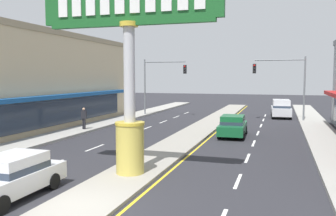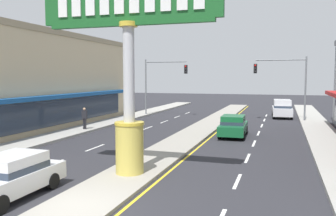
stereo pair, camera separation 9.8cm
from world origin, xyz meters
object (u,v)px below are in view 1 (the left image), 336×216
Objects in this scene: traffic_light_left_side at (160,77)px; sedan_near_left_lane at (11,176)px; pedestrian_near_kerb at (84,117)px; traffic_light_right_side at (285,77)px; storefront_left at (23,80)px; district_sign at (129,73)px; suv_far_right_lane at (281,108)px; sedan_near_right_lane at (233,126)px.

sedan_near_left_lane is (3.59, -26.71, -3.46)m from traffic_light_left_side.
pedestrian_near_kerb reaches higher than sedan_near_left_lane.
traffic_light_right_side reaches higher than pedestrian_near_kerb.
traffic_light_left_side is at bearing 176.00° from traffic_light_right_side.
storefront_left is 23.69m from traffic_light_right_side.
sedan_near_left_lane is (-2.89, -3.83, -3.68)m from district_sign.
traffic_light_right_side is 3.65× the size of pedestrian_near_kerb.
suv_far_right_lane is (20.73, 14.28, -3.02)m from storefront_left.
district_sign is 4.72× the size of pedestrian_near_kerb.
traffic_light_right_side reaches higher than sedan_near_left_lane.
district_sign is 0.33× the size of storefront_left.
pedestrian_near_kerb is at bearing -135.15° from suv_far_right_lane.
traffic_light_left_side is 12.83m from pedestrian_near_kerb.
sedan_near_right_lane is 0.93× the size of suv_far_right_lane.
traffic_light_right_side reaches higher than sedan_near_right_lane.
storefront_left reaches higher than suv_far_right_lane.
traffic_light_left_side is 1.00× the size of traffic_light_right_side.
sedan_near_left_lane is at bearing -110.36° from sedan_near_right_lane.
traffic_light_right_side is (21.01, 10.93, 0.24)m from storefront_left.
sedan_near_right_lane is at bearing -103.67° from suv_far_right_lane.
district_sign reaches higher than sedan_near_left_lane.
suv_far_right_lane reaches higher than sedan_near_right_lane.
suv_far_right_lane is at bearing 94.81° from traffic_light_right_side.
traffic_light_left_side is 1.44× the size of sedan_near_left_lane.
pedestrian_near_kerb is (-2.12, -12.26, -3.11)m from traffic_light_left_side.
pedestrian_near_kerb is at bearing -4.13° from storefront_left.
traffic_light_left_side is 14.95m from sedan_near_right_lane.
storefront_left reaches higher than pedestrian_near_kerb.
pedestrian_near_kerb reaches higher than sedan_near_right_lane.
district_sign is 22.91m from traffic_light_right_side.
district_sign reaches higher than storefront_left.
district_sign is 23.78m from traffic_light_left_side.
sedan_near_right_lane is at bearing 69.64° from sedan_near_left_lane.
suv_far_right_lane is at bearing 76.26° from district_sign.
storefront_left is 6.62m from pedestrian_near_kerb.
district_sign is at bearing -103.83° from sedan_near_right_lane.
pedestrian_near_kerb is (-8.59, 10.61, -3.33)m from district_sign.
traffic_light_right_side is 27.67m from sedan_near_left_lane.
traffic_light_right_side is 11.38m from sedan_near_right_lane.
sedan_near_left_lane is 2.53× the size of pedestrian_near_kerb.
district_sign is 1.29× the size of traffic_light_right_side.
sedan_near_left_lane is at bearing -127.01° from district_sign.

